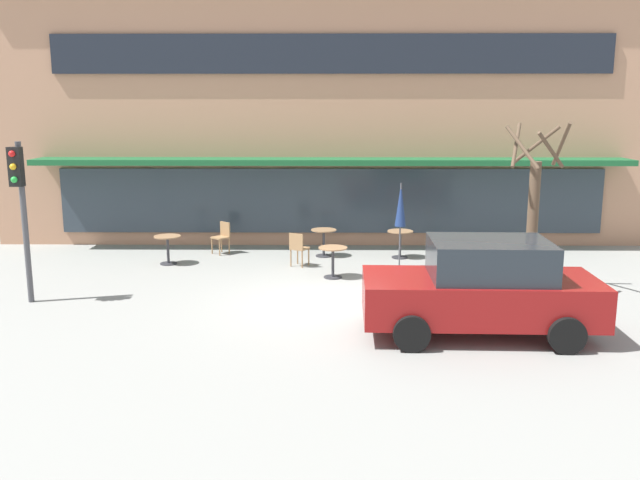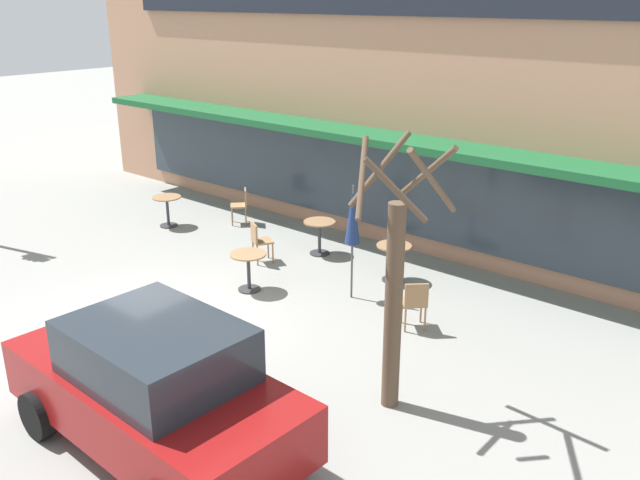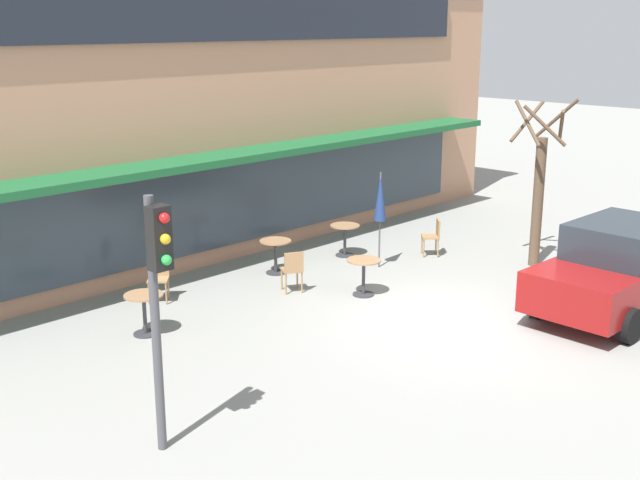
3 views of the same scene
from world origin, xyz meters
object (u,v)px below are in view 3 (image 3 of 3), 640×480
object	(u,v)px
patio_umbrella_green_folded	(380,197)
cafe_chair_1	(158,276)
cafe_table_mid_patio	(364,271)
cafe_chair_2	(434,234)
cafe_table_near_wall	(144,307)
cafe_table_by_tree	(276,251)
traffic_light_pole	(158,284)
parked_sedan	(619,268)
cafe_chair_0	(293,268)
cafe_table_streetside	(345,235)
street_tree	(539,188)

from	to	relation	value
patio_umbrella_green_folded	cafe_chair_1	world-z (taller)	patio_umbrella_green_folded
cafe_table_mid_patio	cafe_chair_2	xyz separation A→B (m)	(3.34, 0.69, 0.01)
cafe_table_near_wall	cafe_table_mid_patio	size ratio (longest dim) A/B	1.00
cafe_table_by_tree	traffic_light_pole	xyz separation A→B (m)	(-6.23, -4.60, 1.78)
traffic_light_pole	parked_sedan	bearing A→B (deg)	-11.82
cafe_chair_1	parked_sedan	world-z (taller)	parked_sedan
cafe_table_near_wall	cafe_chair_0	distance (m)	3.46
cafe_table_streetside	cafe_chair_1	xyz separation A→B (m)	(-4.96, 0.53, 0.01)
cafe_table_by_tree	cafe_chair_2	world-z (taller)	cafe_chair_2
patio_umbrella_green_folded	cafe_chair_2	distance (m)	1.98
cafe_table_mid_patio	parked_sedan	bearing A→B (deg)	-57.20
cafe_chair_1	parked_sedan	size ratio (longest dim) A/B	0.21
patio_umbrella_green_folded	cafe_table_near_wall	bearing A→B (deg)	176.47
cafe_chair_1	cafe_chair_2	distance (m)	6.75
parked_sedan	traffic_light_pole	size ratio (longest dim) A/B	1.25
cafe_table_by_tree	cafe_table_mid_patio	xyz separation A→B (m)	(0.24, -2.38, 0.00)
cafe_chair_0	cafe_chair_1	bearing A→B (deg)	144.63
cafe_table_near_wall	cafe_table_mid_patio	world-z (taller)	same
cafe_table_near_wall	cafe_chair_1	xyz separation A→B (m)	(1.24, 1.33, 0.01)
cafe_table_by_tree	cafe_chair_0	xyz separation A→B (m)	(-0.65, -1.22, 0.01)
cafe_chair_1	cafe_table_mid_patio	bearing A→B (deg)	-41.38
patio_umbrella_green_folded	cafe_chair_1	xyz separation A→B (m)	(-4.82, 1.71, -1.10)
cafe_table_mid_patio	cafe_chair_1	distance (m)	4.13
street_tree	traffic_light_pole	xyz separation A→B (m)	(-10.79, -0.79, 0.48)
cafe_table_by_tree	patio_umbrella_green_folded	size ratio (longest dim) A/B	0.35
cafe_chair_0	cafe_chair_2	world-z (taller)	same
traffic_light_pole	cafe_chair_2	bearing A→B (deg)	16.57
traffic_light_pole	cafe_chair_1	bearing A→B (deg)	55.83
cafe_table_by_tree	cafe_chair_0	world-z (taller)	cafe_chair_0
patio_umbrella_green_folded	street_tree	distance (m)	3.58
cafe_table_near_wall	parked_sedan	size ratio (longest dim) A/B	0.18
cafe_chair_1	cafe_chair_0	bearing A→B (deg)	-35.37
parked_sedan	traffic_light_pole	bearing A→B (deg)	168.18
cafe_chair_2	patio_umbrella_green_folded	bearing A→B (deg)	168.48
cafe_chair_1	street_tree	world-z (taller)	street_tree
cafe_table_by_tree	parked_sedan	world-z (taller)	parked_sedan
patio_umbrella_green_folded	parked_sedan	world-z (taller)	patio_umbrella_green_folded
cafe_table_near_wall	traffic_light_pole	bearing A→B (deg)	-120.43
patio_umbrella_green_folded	cafe_chair_2	world-z (taller)	patio_umbrella_green_folded
patio_umbrella_green_folded	cafe_chair_1	size ratio (longest dim) A/B	2.47
cafe_table_streetside	traffic_light_pole	world-z (taller)	traffic_light_pole
patio_umbrella_green_folded	traffic_light_pole	world-z (taller)	traffic_light_pole
cafe_table_streetside	cafe_chair_2	xyz separation A→B (m)	(1.48, -1.51, 0.01)
cafe_chair_0	cafe_chair_1	xyz separation A→B (m)	(-2.21, 1.57, 0.00)
cafe_table_near_wall	cafe_table_by_tree	size ratio (longest dim) A/B	1.00
cafe_table_streetside	cafe_chair_0	xyz separation A→B (m)	(-2.75, -1.04, 0.01)
cafe_table_near_wall	parked_sedan	bearing A→B (deg)	-38.30
street_tree	parked_sedan	bearing A→B (deg)	-121.62
cafe_table_mid_patio	patio_umbrella_green_folded	size ratio (longest dim) A/B	0.35
cafe_chair_1	cafe_chair_2	size ratio (longest dim) A/B	1.00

